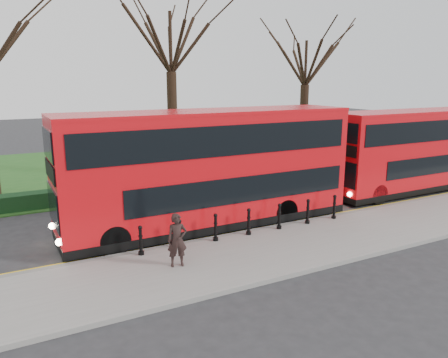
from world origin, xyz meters
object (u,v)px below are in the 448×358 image
bollard_row (249,222)px  bus_rear (417,151)px  bus_lead (209,170)px  pedestrian (177,240)px

bollard_row → bus_rear: bearing=10.3°
bus_lead → bus_rear: 12.75m
bus_lead → pedestrian: 4.59m
bollard_row → pedestrian: bearing=-158.0°
bollard_row → bus_rear: (12.01, 2.18, 1.58)m
bollard_row → bus_rear: bus_rear is taller
bus_lead → bus_rear: size_ratio=1.09×
bus_rear → bus_lead: bearing=-178.9°
bollard_row → bus_lead: (-0.74, 1.93, 1.79)m
pedestrian → bollard_row: bearing=35.0°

